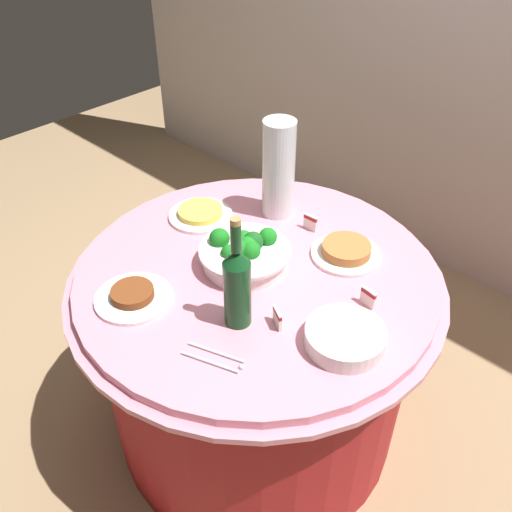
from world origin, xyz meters
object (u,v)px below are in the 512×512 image
(wine_bottle, at_px, (237,285))
(food_plate_peanuts, at_px, (346,251))
(label_placard_mid, at_px, (277,317))
(plate_stack, at_px, (345,338))
(food_plate_fried_egg, at_px, (200,214))
(label_placard_front, at_px, (368,297))
(food_plate_stir_fry, at_px, (133,296))
(broccoli_bowl, at_px, (245,253))
(serving_tongs, at_px, (215,358))
(decorative_fruit_vase, at_px, (278,175))
(label_placard_rear, at_px, (310,222))

(wine_bottle, height_order, food_plate_peanuts, wine_bottle)
(label_placard_mid, bearing_deg, food_plate_peanuts, 97.15)
(plate_stack, relative_size, label_placard_mid, 3.82)
(wine_bottle, xyz_separation_m, food_plate_fried_egg, (-0.45, 0.27, -0.12))
(label_placard_front, bearing_deg, food_plate_stir_fry, -138.56)
(broccoli_bowl, xyz_separation_m, wine_bottle, (0.16, -0.19, 0.08))
(food_plate_fried_egg, height_order, label_placard_mid, label_placard_mid)
(serving_tongs, bearing_deg, label_placard_front, 69.13)
(plate_stack, bearing_deg, decorative_fruit_vase, 147.22)
(wine_bottle, distance_m, label_placard_mid, 0.15)
(wine_bottle, distance_m, food_plate_fried_egg, 0.54)
(wine_bottle, relative_size, label_placard_rear, 6.11)
(food_plate_stir_fry, relative_size, food_plate_fried_egg, 1.00)
(plate_stack, distance_m, food_plate_stir_fry, 0.60)
(broccoli_bowl, distance_m, label_placard_rear, 0.29)
(food_plate_peanuts, distance_m, label_placard_rear, 0.18)
(wine_bottle, height_order, decorative_fruit_vase, decorative_fruit_vase)
(label_placard_rear, bearing_deg, label_placard_front, -26.93)
(wine_bottle, xyz_separation_m, food_plate_stir_fry, (-0.28, -0.15, -0.12))
(wine_bottle, height_order, serving_tongs, wine_bottle)
(decorative_fruit_vase, relative_size, food_plate_stir_fry, 1.55)
(decorative_fruit_vase, relative_size, label_placard_rear, 6.18)
(label_placard_mid, bearing_deg, label_placard_front, 61.06)
(food_plate_peanuts, bearing_deg, label_placard_front, -38.86)
(label_placard_mid, bearing_deg, serving_tongs, -99.97)
(label_placard_front, relative_size, label_placard_mid, 1.00)
(wine_bottle, relative_size, label_placard_front, 6.11)
(decorative_fruit_vase, height_order, serving_tongs, decorative_fruit_vase)
(plate_stack, height_order, food_plate_stir_fry, plate_stack)
(label_placard_front, bearing_deg, food_plate_fried_egg, -178.10)
(wine_bottle, distance_m, label_placard_front, 0.38)
(decorative_fruit_vase, relative_size, serving_tongs, 2.05)
(food_plate_stir_fry, bearing_deg, broccoli_bowl, 70.37)
(decorative_fruit_vase, bearing_deg, label_placard_rear, -1.89)
(plate_stack, xyz_separation_m, decorative_fruit_vase, (-0.54, 0.35, 0.12))
(serving_tongs, height_order, food_plate_stir_fry, food_plate_stir_fry)
(serving_tongs, bearing_deg, food_plate_stir_fry, -178.78)
(food_plate_peanuts, height_order, label_placard_rear, label_placard_rear)
(food_plate_peanuts, xyz_separation_m, label_placard_front, (0.18, -0.14, 0.01))
(label_placard_front, distance_m, label_placard_rear, 0.39)
(broccoli_bowl, distance_m, food_plate_stir_fry, 0.36)
(serving_tongs, relative_size, food_plate_stir_fry, 0.75)
(plate_stack, height_order, food_plate_fried_egg, plate_stack)
(plate_stack, relative_size, food_plate_peanuts, 0.95)
(decorative_fruit_vase, height_order, food_plate_stir_fry, decorative_fruit_vase)
(wine_bottle, height_order, label_placard_mid, wine_bottle)
(broccoli_bowl, height_order, label_placard_mid, broccoli_bowl)
(decorative_fruit_vase, distance_m, food_plate_fried_egg, 0.30)
(serving_tongs, height_order, food_plate_peanuts, food_plate_peanuts)
(wine_bottle, xyz_separation_m, label_placard_front, (0.22, 0.29, -0.10))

